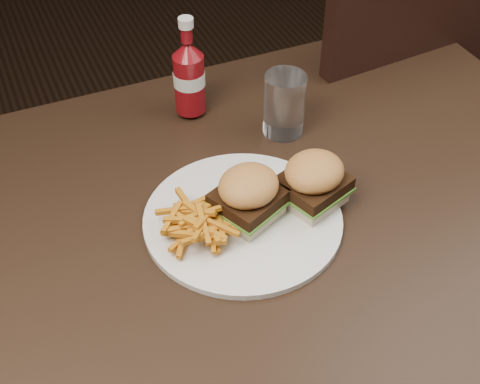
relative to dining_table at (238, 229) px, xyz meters
name	(u,v)px	position (x,y,z in m)	size (l,w,h in m)	color
dining_table	(238,229)	(0.00, 0.00, 0.00)	(1.20, 0.80, 0.04)	black
chair_far	(339,124)	(0.49, 0.50, -0.30)	(0.46, 0.46, 0.04)	black
plate	(243,219)	(0.00, -0.01, 0.03)	(0.29, 0.29, 0.01)	white
sandwich_half_a	(248,210)	(0.01, -0.01, 0.04)	(0.08, 0.07, 0.02)	beige
sandwich_half_b	(312,196)	(0.11, -0.02, 0.04)	(0.08, 0.07, 0.02)	beige
fries_pile	(198,217)	(-0.06, 0.00, 0.05)	(0.10, 0.10, 0.04)	orange
ketchup_bottle	(189,83)	(0.03, 0.27, 0.08)	(0.05, 0.05, 0.10)	maroon
tumbler	(284,104)	(0.15, 0.16, 0.08)	(0.07, 0.07, 0.11)	white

